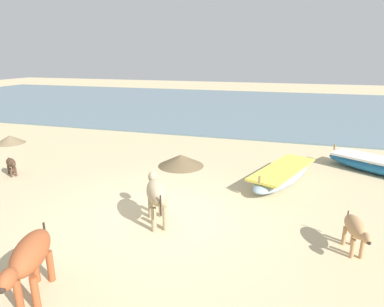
# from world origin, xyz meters

# --- Properties ---
(ground) EXTENTS (80.00, 80.00, 0.00)m
(ground) POSITION_xyz_m (0.00, 0.00, 0.00)
(ground) COLOR #CCB789
(sea_water) EXTENTS (60.00, 20.00, 0.08)m
(sea_water) POSITION_xyz_m (0.00, 17.84, 0.04)
(sea_water) COLOR slate
(sea_water) RESTS_ON ground
(fishing_boat_0) EXTENTS (3.55, 2.63, 0.67)m
(fishing_boat_0) POSITION_xyz_m (5.68, 4.75, 0.26)
(fishing_boat_0) COLOR #1E669E
(fishing_boat_0) RESTS_ON ground
(fishing_boat_1) EXTENTS (2.07, 3.45, 0.66)m
(fishing_boat_1) POSITION_xyz_m (2.61, 3.10, 0.25)
(fishing_boat_1) COLOR #8CA5B7
(fishing_boat_1) RESTS_ON ground
(cow_adult_rust) EXTENTS (0.84, 1.52, 1.01)m
(cow_adult_rust) POSITION_xyz_m (-0.92, -3.03, 0.73)
(cow_adult_rust) COLOR #9E4C28
(cow_adult_rust) RESTS_ON ground
(calf_near_dark) EXTENTS (0.77, 0.61, 0.55)m
(calf_near_dark) POSITION_xyz_m (-5.56, 1.26, 0.40)
(calf_near_dark) COLOR #4C3323
(calf_near_dark) RESTS_ON ground
(calf_far_tan) EXTENTS (0.45, 1.07, 0.70)m
(calf_far_tan) POSITION_xyz_m (4.05, -0.27, 0.50)
(calf_far_tan) COLOR tan
(calf_far_tan) RESTS_ON ground
(cow_second_adult_dun) EXTENTS (1.03, 1.44, 1.00)m
(cow_second_adult_dun) POSITION_xyz_m (-0.01, -0.24, 0.72)
(cow_second_adult_dun) COLOR tan
(cow_second_adult_dun) RESTS_ON ground
(debris_pile_0) EXTENTS (2.09, 2.09, 0.40)m
(debris_pile_0) POSITION_xyz_m (-0.77, 3.68, 0.20)
(debris_pile_0) COLOR brown
(debris_pile_0) RESTS_ON ground
(debris_pile_1) EXTENTS (1.70, 1.70, 0.35)m
(debris_pile_1) POSITION_xyz_m (-8.75, 4.41, 0.18)
(debris_pile_1) COLOR #7A6647
(debris_pile_1) RESTS_ON ground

